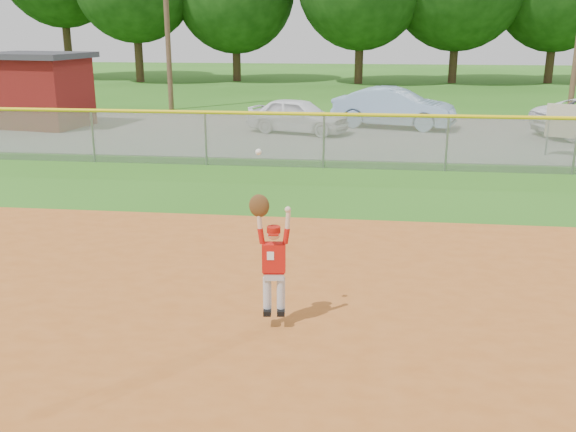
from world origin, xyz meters
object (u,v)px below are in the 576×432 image
object	(u,v)px
car_blue	(394,108)
ballplayer	(272,256)
car_white_a	(298,115)
utility_shed	(38,90)

from	to	relation	value
car_blue	ballplayer	distance (m)	17.57
car_white_a	ballplayer	bearing A→B (deg)	-157.76
car_white_a	ballplayer	world-z (taller)	ballplayer
car_blue	utility_shed	size ratio (longest dim) A/B	1.09
utility_shed	ballplayer	distance (m)	19.73
car_white_a	car_blue	xyz separation A→B (m)	(3.51, 1.70, 0.12)
utility_shed	ballplayer	xyz separation A→B (m)	(11.44, -16.07, -0.43)
car_blue	ballplayer	size ratio (longest dim) A/B	2.11
car_white_a	ballplayer	xyz separation A→B (m)	(1.33, -15.73, 0.35)
car_white_a	utility_shed	xyz separation A→B (m)	(-10.11, 0.35, 0.78)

